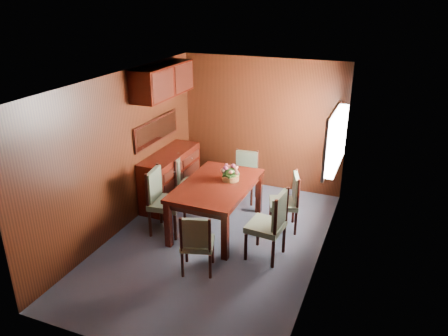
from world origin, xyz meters
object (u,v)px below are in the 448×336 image
at_px(flower_centerpiece, 231,172).
at_px(sideboard, 170,177).
at_px(chair_right_near, 271,222).
at_px(chair_left_near, 162,197).
at_px(chair_head, 197,241).
at_px(dining_table, 217,190).

bearing_deg(flower_centerpiece, sideboard, 163.39).
bearing_deg(chair_right_near, chair_left_near, 92.58).
distance_m(sideboard, chair_head, 2.20).
height_order(chair_left_near, flower_centerpiece, flower_centerpiece).
xyz_separation_m(sideboard, dining_table, (1.12, -0.57, 0.20)).
bearing_deg(dining_table, chair_left_near, -151.97).
xyz_separation_m(chair_right_near, chair_head, (-0.79, -0.70, -0.08)).
relative_size(chair_right_near, flower_centerpiece, 3.66).
xyz_separation_m(sideboard, chair_left_near, (0.38, -0.96, 0.12)).
bearing_deg(chair_left_near, chair_right_near, 79.90).
relative_size(sideboard, chair_left_near, 1.36).
bearing_deg(flower_centerpiece, dining_table, -126.70).
height_order(chair_left_near, chair_head, chair_left_near).
xyz_separation_m(sideboard, chair_right_near, (2.12, -1.05, 0.12)).
relative_size(chair_right_near, chair_head, 1.17).
bearing_deg(chair_right_near, flower_centerpiece, 57.23).
relative_size(chair_head, flower_centerpiece, 3.14).
bearing_deg(chair_right_near, chair_head, 137.27).
xyz_separation_m(sideboard, chair_head, (1.33, -1.75, 0.03)).
xyz_separation_m(dining_table, chair_left_near, (-0.74, -0.39, -0.08)).
bearing_deg(chair_head, chair_left_near, 122.82).
distance_m(sideboard, dining_table, 1.27).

